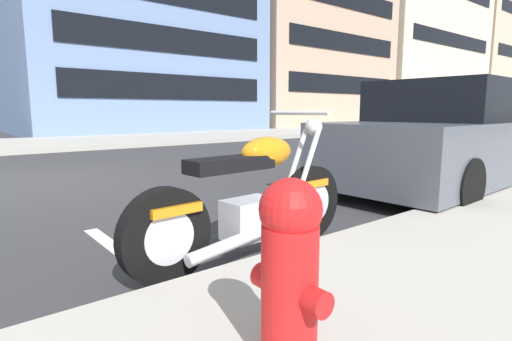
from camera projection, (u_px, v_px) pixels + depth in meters
ground_plane at (29, 184)px, 6.15m from camera, size 260.00×260.00×0.00m
sidewalk_far_curb at (282, 133)px, 19.19m from camera, size 120.00×5.00×0.14m
parking_stall_stripe at (136, 264)px, 2.94m from camera, size 0.12×2.20×0.01m
parked_motorcycle at (252, 202)px, 3.04m from camera, size 2.08×0.62×1.12m
parked_car_across_street at (452, 138)px, 5.87m from camera, size 4.61×1.97×1.52m
fire_hydrant at (290, 268)px, 1.51m from camera, size 0.24×0.36×0.74m
townhouse_behind_pole at (130, 38)px, 21.00m from camera, size 11.42×9.39×9.82m
townhouse_near_left at (293, 38)px, 28.21m from camera, size 11.48×9.38×12.42m
townhouse_far_uphill at (400, 52)px, 37.04m from camera, size 14.99×9.85×13.06m
townhouse_corner_block at (469, 62)px, 46.78m from camera, size 14.34×10.62×13.43m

